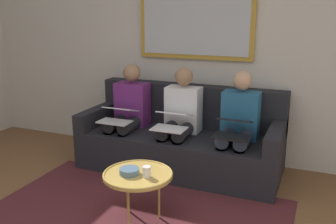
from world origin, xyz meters
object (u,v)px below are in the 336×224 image
object	(u,v)px
person_middle	(180,117)
laptop_white	(172,120)
framed_mirror	(195,27)
bowl	(130,171)
laptop_black	(233,127)
person_right	(128,111)
coffee_table	(138,175)
cup	(147,172)
person_left	(238,123)
laptop_silver	(118,115)
couch	(182,141)

from	to	relation	value
person_middle	laptop_white	xyz separation A→B (m)	(0.00, 0.23, 0.03)
framed_mirror	bowl	size ratio (longest dim) A/B	8.18
laptop_black	framed_mirror	bearing A→B (deg)	-47.33
laptop_white	person_right	bearing A→B (deg)	-20.08
framed_mirror	coffee_table	bearing A→B (deg)	92.16
laptop_white	framed_mirror	bearing A→B (deg)	-90.00
cup	bowl	size ratio (longest dim) A/B	0.54
framed_mirror	laptop_white	world-z (taller)	framed_mirror
laptop_black	person_middle	bearing A→B (deg)	-20.34
bowl	laptop_white	bearing A→B (deg)	-89.76
laptop_white	person_left	bearing A→B (deg)	-159.92
framed_mirror	person_left	distance (m)	1.23
cup	laptop_black	bearing A→B (deg)	-117.30
laptop_black	bowl	bearing A→B (deg)	56.08
person_middle	laptop_silver	size ratio (longest dim) A/B	3.22
laptop_black	person_left	bearing A→B (deg)	-90.00
couch	laptop_black	bearing A→B (deg)	154.45
bowl	person_middle	bearing A→B (deg)	-89.81
coffee_table	laptop_silver	xyz separation A→B (m)	(0.70, -0.91, 0.22)
laptop_white	laptop_silver	world-z (taller)	laptop_white
bowl	laptop_black	bearing A→B (deg)	-123.92
coffee_table	person_middle	world-z (taller)	person_middle
cup	person_right	xyz separation A→B (m)	(0.80, -1.18, 0.14)
person_middle	person_right	world-z (taller)	same
couch	coffee_table	distance (m)	1.22
coffee_table	person_left	world-z (taller)	person_left
couch	person_left	world-z (taller)	person_left
bowl	coffee_table	bearing A→B (deg)	-148.67
laptop_white	bowl	bearing A→B (deg)	90.24
framed_mirror	cup	size ratio (longest dim) A/B	15.08
person_middle	laptop_black	bearing A→B (deg)	159.66
laptop_white	laptop_silver	distance (m)	0.64
laptop_black	person_middle	size ratio (longest dim) A/B	0.34
laptop_silver	person_right	bearing A→B (deg)	-90.00
framed_mirror	person_middle	distance (m)	1.05
laptop_silver	laptop_black	bearing A→B (deg)	-179.76
person_middle	bowl	bearing A→B (deg)	90.19
cup	person_right	bearing A→B (deg)	-55.90
coffee_table	bowl	world-z (taller)	bowl
bowl	person_middle	xyz separation A→B (m)	(0.00, -1.18, 0.16)
framed_mirror	person_right	world-z (taller)	framed_mirror
bowl	laptop_black	size ratio (longest dim) A/B	0.43
framed_mirror	laptop_silver	xyz separation A→B (m)	(0.64, 0.70, -0.92)
framed_mirror	laptop_white	xyz separation A→B (m)	(0.00, 0.69, -0.92)
framed_mirror	laptop_silver	size ratio (longest dim) A/B	3.84
laptop_black	person_middle	xyz separation A→B (m)	(0.64, -0.24, -0.03)
coffee_table	person_middle	distance (m)	1.17
coffee_table	laptop_silver	world-z (taller)	laptop_silver
laptop_black	laptop_white	xyz separation A→B (m)	(0.64, -0.00, 0.00)
laptop_black	cup	bearing A→B (deg)	62.70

